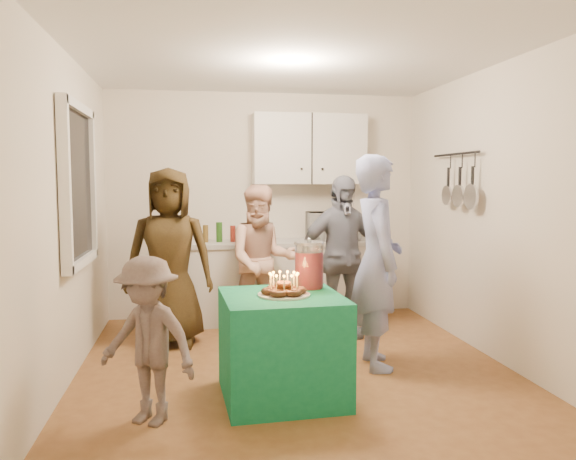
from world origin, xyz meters
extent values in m
plane|color=brown|center=(0.00, 0.00, 0.00)|extent=(4.00, 4.00, 0.00)
plane|color=white|center=(0.00, 0.00, 2.60)|extent=(4.00, 4.00, 0.00)
plane|color=silver|center=(0.00, 2.00, 1.30)|extent=(3.60, 3.60, 0.00)
plane|color=silver|center=(-1.80, 0.00, 1.30)|extent=(4.00, 4.00, 0.00)
plane|color=silver|center=(1.80, 0.00, 1.30)|extent=(4.00, 4.00, 0.00)
cube|color=black|center=(-1.77, 0.30, 1.55)|extent=(0.04, 1.00, 1.20)
cube|color=white|center=(0.20, 1.70, 0.43)|extent=(2.20, 0.58, 0.86)
cube|color=beige|center=(0.20, 1.70, 0.89)|extent=(2.24, 0.62, 0.05)
cube|color=white|center=(0.50, 1.85, 1.95)|extent=(1.30, 0.30, 0.80)
cube|color=black|center=(1.72, 0.70, 1.60)|extent=(0.12, 1.00, 0.60)
imported|color=white|center=(0.74, 1.70, 1.07)|extent=(0.59, 0.41, 0.32)
cube|color=#127C4A|center=(-0.20, -0.58, 0.38)|extent=(0.89, 0.89, 0.76)
cylinder|color=#B40E25|center=(0.05, -0.35, 0.93)|extent=(0.22, 0.22, 0.34)
imported|color=#929DD5|center=(0.70, -0.02, 0.90)|extent=(0.47, 0.69, 1.80)
imported|color=#563E18|center=(-1.06, 0.91, 0.86)|extent=(0.88, 0.61, 1.71)
imported|color=tan|center=(-0.14, 1.08, 0.77)|extent=(0.77, 0.60, 1.55)
imported|color=black|center=(0.64, 0.91, 0.82)|extent=(1.02, 0.56, 1.64)
imported|color=#584A46|center=(-1.13, -0.88, 0.55)|extent=(0.82, 0.73, 1.10)
camera|label=1|loc=(-0.82, -4.54, 1.58)|focal=35.00mm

